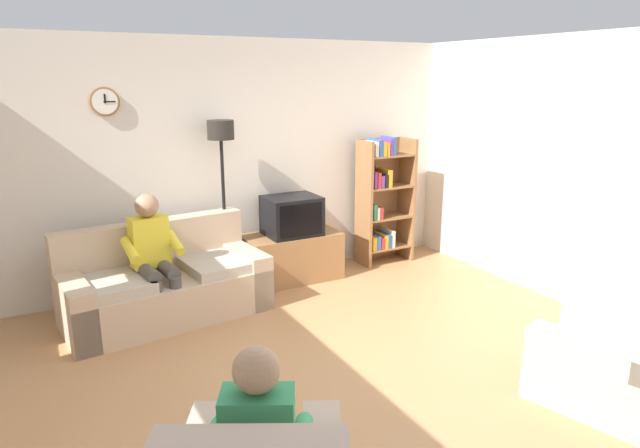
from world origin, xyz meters
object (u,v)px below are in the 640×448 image
(tv_stand, at_px, (292,257))
(tv, at_px, (292,216))
(person_on_couch, at_px, (154,253))
(couch, at_px, (165,286))
(armchair_near_bookshelf, at_px, (610,365))
(bookshelf, at_px, (381,198))
(person_in_left_armchair, at_px, (260,436))
(floor_lamp, at_px, (222,158))

(tv_stand, bearing_deg, tv, -90.00)
(tv, height_order, person_on_couch, person_on_couch)
(couch, distance_m, tv, 1.63)
(tv_stand, distance_m, armchair_near_bookshelf, 3.49)
(couch, bearing_deg, tv_stand, 12.70)
(bookshelf, xyz_separation_m, armchair_near_bookshelf, (-0.35, -3.43, -0.53))
(tv_stand, height_order, bookshelf, bookshelf)
(bookshelf, relative_size, person_in_left_armchair, 1.42)
(floor_lamp, distance_m, person_in_left_armchair, 3.69)
(floor_lamp, xyz_separation_m, armchair_near_bookshelf, (1.68, -3.46, -1.16))
(couch, xyz_separation_m, armchair_near_bookshelf, (2.45, -3.02, -0.02))
(tv, bearing_deg, tv_stand, 90.00)
(floor_lamp, distance_m, person_on_couch, 1.28)
(couch, distance_m, tv_stand, 1.57)
(armchair_near_bookshelf, bearing_deg, tv_stand, 105.39)
(couch, xyz_separation_m, tv, (1.53, 0.32, 0.45))
(armchair_near_bookshelf, distance_m, person_on_couch, 3.90)
(couch, xyz_separation_m, bookshelf, (2.81, 0.41, 0.51))
(tv_stand, distance_m, bookshelf, 1.39)
(couch, height_order, person_in_left_armchair, person_in_left_armchair)
(bookshelf, bearing_deg, floor_lamp, 179.15)
(tv, relative_size, person_in_left_armchair, 0.54)
(person_on_couch, bearing_deg, tv, 14.73)
(couch, bearing_deg, person_on_couch, -133.61)
(floor_lamp, relative_size, person_on_couch, 1.49)
(tv, xyz_separation_m, armchair_near_bookshelf, (0.93, -3.34, -0.48))
(armchair_near_bookshelf, bearing_deg, couch, 129.10)
(couch, distance_m, person_on_couch, 0.41)
(bookshelf, relative_size, armchair_near_bookshelf, 1.50)
(person_on_couch, bearing_deg, armchair_near_bookshelf, -48.69)
(bookshelf, bearing_deg, tv_stand, -176.92)
(armchair_near_bookshelf, relative_size, person_in_left_armchair, 0.95)
(tv_stand, height_order, floor_lamp, floor_lamp)
(tv_stand, bearing_deg, bookshelf, 3.08)
(person_in_left_armchair, bearing_deg, person_on_couch, 87.61)
(tv, relative_size, armchair_near_bookshelf, 0.57)
(couch, relative_size, person_on_couch, 1.60)
(couch, height_order, person_on_couch, person_on_couch)
(couch, height_order, bookshelf, bookshelf)
(tv_stand, relative_size, person_on_couch, 0.89)
(couch, relative_size, floor_lamp, 1.07)
(armchair_near_bookshelf, xyz_separation_m, person_on_couch, (-2.56, 2.91, 0.41))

